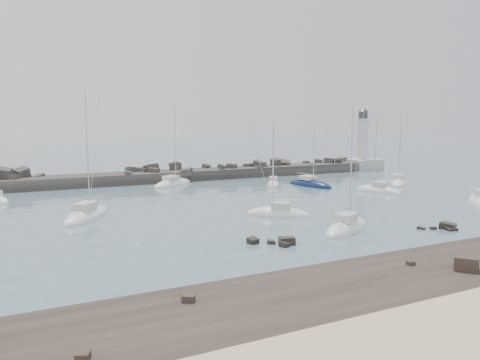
{
  "coord_description": "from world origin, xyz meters",
  "views": [
    {
      "loc": [
        -24.72,
        -43.64,
        11.01
      ],
      "look_at": [
        3.21,
        12.0,
        3.03
      ],
      "focal_mm": 35.0,
      "sensor_mm": 36.0,
      "label": 1
    }
  ],
  "objects_px": {
    "lighthouse": "(362,156)",
    "sailboat_9": "(378,191)",
    "sailboat_4": "(173,184)",
    "sailboat_7": "(347,229)",
    "sailboat_3": "(87,217)",
    "sailboat_11": "(398,183)",
    "sailboat_6": "(273,184)",
    "sailboat_8": "(310,185)",
    "sailboat_5": "(278,214)"
  },
  "relations": [
    {
      "from": "lighthouse",
      "to": "sailboat_9",
      "type": "relative_size",
      "value": 1.19
    },
    {
      "from": "sailboat_4",
      "to": "sailboat_7",
      "type": "relative_size",
      "value": 1.05
    },
    {
      "from": "sailboat_7",
      "to": "lighthouse",
      "type": "bearing_deg",
      "value": 47.55
    },
    {
      "from": "sailboat_4",
      "to": "sailboat_9",
      "type": "relative_size",
      "value": 1.18
    },
    {
      "from": "sailboat_7",
      "to": "sailboat_3",
      "type": "bearing_deg",
      "value": 141.35
    },
    {
      "from": "sailboat_4",
      "to": "sailboat_7",
      "type": "bearing_deg",
      "value": -82.52
    },
    {
      "from": "lighthouse",
      "to": "sailboat_4",
      "type": "xyz_separation_m",
      "value": [
        -46.59,
        -6.01,
        -2.96
      ]
    },
    {
      "from": "sailboat_4",
      "to": "sailboat_11",
      "type": "relative_size",
      "value": 1.09
    },
    {
      "from": "lighthouse",
      "to": "sailboat_6",
      "type": "height_order",
      "value": "lighthouse"
    },
    {
      "from": "sailboat_7",
      "to": "sailboat_8",
      "type": "distance_m",
      "value": 32.02
    },
    {
      "from": "sailboat_9",
      "to": "lighthouse",
      "type": "bearing_deg",
      "value": 53.05
    },
    {
      "from": "sailboat_3",
      "to": "sailboat_8",
      "type": "xyz_separation_m",
      "value": [
        37.75,
        10.17,
        -0.01
      ]
    },
    {
      "from": "lighthouse",
      "to": "sailboat_8",
      "type": "bearing_deg",
      "value": -146.75
    },
    {
      "from": "sailboat_3",
      "to": "sailboat_9",
      "type": "height_order",
      "value": "sailboat_3"
    },
    {
      "from": "sailboat_8",
      "to": "sailboat_9",
      "type": "bearing_deg",
      "value": -61.67
    },
    {
      "from": "sailboat_5",
      "to": "lighthouse",
      "type": "bearing_deg",
      "value": 39.34
    },
    {
      "from": "sailboat_8",
      "to": "sailboat_6",
      "type": "bearing_deg",
      "value": 146.85
    },
    {
      "from": "sailboat_5",
      "to": "sailboat_6",
      "type": "distance_m",
      "value": 25.51
    },
    {
      "from": "sailboat_7",
      "to": "sailboat_5",
      "type": "bearing_deg",
      "value": 104.8
    },
    {
      "from": "sailboat_9",
      "to": "sailboat_11",
      "type": "distance_m",
      "value": 10.73
    },
    {
      "from": "sailboat_11",
      "to": "sailboat_6",
      "type": "bearing_deg",
      "value": 157.07
    },
    {
      "from": "sailboat_5",
      "to": "sailboat_9",
      "type": "distance_m",
      "value": 24.79
    },
    {
      "from": "sailboat_6",
      "to": "sailboat_7",
      "type": "xyz_separation_m",
      "value": [
        -10.12,
        -31.51,
        0.02
      ]
    },
    {
      "from": "sailboat_5",
      "to": "sailboat_6",
      "type": "height_order",
      "value": "sailboat_5"
    },
    {
      "from": "lighthouse",
      "to": "sailboat_7",
      "type": "distance_m",
      "value": 61.45
    },
    {
      "from": "sailboat_5",
      "to": "sailboat_9",
      "type": "relative_size",
      "value": 0.98
    },
    {
      "from": "sailboat_7",
      "to": "sailboat_9",
      "type": "relative_size",
      "value": 1.12
    },
    {
      "from": "sailboat_3",
      "to": "sailboat_9",
      "type": "xyz_separation_m",
      "value": [
        43.28,
        -0.1,
        -0.01
      ]
    },
    {
      "from": "sailboat_5",
      "to": "sailboat_7",
      "type": "distance_m",
      "value": 9.64
    },
    {
      "from": "sailboat_4",
      "to": "sailboat_8",
      "type": "xyz_separation_m",
      "value": [
        20.43,
        -11.14,
        0.0
      ]
    },
    {
      "from": "sailboat_4",
      "to": "sailboat_6",
      "type": "relative_size",
      "value": 1.38
    },
    {
      "from": "sailboat_4",
      "to": "sailboat_8",
      "type": "distance_m",
      "value": 23.27
    },
    {
      "from": "sailboat_3",
      "to": "sailboat_4",
      "type": "distance_m",
      "value": 27.46
    },
    {
      "from": "sailboat_8",
      "to": "sailboat_11",
      "type": "bearing_deg",
      "value": -18.96
    },
    {
      "from": "sailboat_3",
      "to": "sailboat_5",
      "type": "xyz_separation_m",
      "value": [
        20.02,
        -8.66,
        -0.01
      ]
    },
    {
      "from": "sailboat_5",
      "to": "sailboat_11",
      "type": "distance_m",
      "value": 35.44
    },
    {
      "from": "sailboat_3",
      "to": "sailboat_4",
      "type": "xyz_separation_m",
      "value": [
        17.32,
        21.31,
        -0.02
      ]
    },
    {
      "from": "lighthouse",
      "to": "sailboat_3",
      "type": "bearing_deg",
      "value": -156.85
    },
    {
      "from": "lighthouse",
      "to": "sailboat_11",
      "type": "height_order",
      "value": "lighthouse"
    },
    {
      "from": "sailboat_7",
      "to": "sailboat_9",
      "type": "xyz_separation_m",
      "value": [
        20.81,
        17.88,
        -0.01
      ]
    },
    {
      "from": "lighthouse",
      "to": "sailboat_8",
      "type": "distance_m",
      "value": 31.42
    },
    {
      "from": "lighthouse",
      "to": "sailboat_9",
      "type": "distance_m",
      "value": 34.43
    },
    {
      "from": "sailboat_5",
      "to": "sailboat_7",
      "type": "relative_size",
      "value": 0.87
    },
    {
      "from": "sailboat_4",
      "to": "sailboat_5",
      "type": "distance_m",
      "value": 30.09
    },
    {
      "from": "sailboat_5",
      "to": "sailboat_8",
      "type": "relative_size",
      "value": 0.81
    },
    {
      "from": "sailboat_6",
      "to": "sailboat_8",
      "type": "xyz_separation_m",
      "value": [
        5.16,
        -3.37,
        0.0
      ]
    },
    {
      "from": "sailboat_5",
      "to": "sailboat_7",
      "type": "bearing_deg",
      "value": -75.2
    },
    {
      "from": "sailboat_6",
      "to": "sailboat_11",
      "type": "bearing_deg",
      "value": -22.93
    },
    {
      "from": "sailboat_11",
      "to": "sailboat_3",
      "type": "bearing_deg",
      "value": -174.55
    },
    {
      "from": "sailboat_5",
      "to": "sailboat_8",
      "type": "distance_m",
      "value": 25.87
    }
  ]
}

